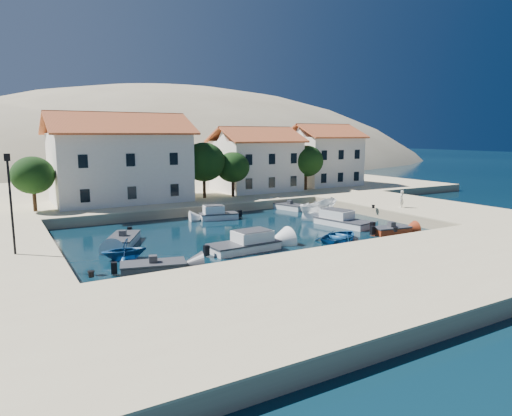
% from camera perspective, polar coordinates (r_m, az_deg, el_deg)
% --- Properties ---
extents(ground, '(400.00, 400.00, 0.00)m').
position_cam_1_polar(ground, '(30.84, 7.81, -6.62)').
color(ground, black).
rests_on(ground, ground).
extents(quay_south, '(52.00, 12.00, 1.00)m').
position_cam_1_polar(quay_south, '(26.44, 15.92, -8.46)').
color(quay_south, '#CFBA8D').
rests_on(quay_south, ground).
extents(quay_east, '(11.00, 20.00, 1.00)m').
position_cam_1_polar(quay_east, '(51.79, 19.01, -0.04)').
color(quay_east, '#CFBA8D').
rests_on(quay_east, ground).
extents(quay_north, '(80.00, 36.00, 1.00)m').
position_cam_1_polar(quay_north, '(65.10, -11.69, 2.07)').
color(quay_north, '#CFBA8D').
rests_on(quay_north, ground).
extents(hills, '(254.00, 176.00, 99.00)m').
position_cam_1_polar(hills, '(155.32, -14.96, -2.93)').
color(hills, gray).
rests_on(hills, ground).
extents(building_left, '(14.70, 9.45, 9.70)m').
position_cam_1_polar(building_left, '(52.85, -16.68, 6.18)').
color(building_left, silver).
rests_on(building_left, quay_north).
extents(building_mid, '(10.50, 8.40, 8.30)m').
position_cam_1_polar(building_mid, '(60.58, -0.02, 6.22)').
color(building_mid, silver).
rests_on(building_mid, quay_north).
extents(building_right, '(9.45, 8.40, 8.80)m').
position_cam_1_polar(building_right, '(68.16, 8.37, 6.67)').
color(building_right, silver).
rests_on(building_right, quay_north).
extents(trees, '(37.30, 5.30, 6.45)m').
position_cam_1_polar(trees, '(54.00, -5.03, 5.42)').
color(trees, '#382314').
rests_on(trees, quay_north).
extents(lamppost, '(0.35, 0.25, 6.22)m').
position_cam_1_polar(lamppost, '(31.55, -28.38, 1.52)').
color(lamppost, black).
rests_on(lamppost, quay_west).
extents(bollards, '(29.36, 9.56, 0.30)m').
position_cam_1_polar(bollards, '(35.20, 7.59, -2.71)').
color(bollards, black).
rests_on(bollards, ground).
extents(motorboat_grey_sw, '(4.23, 2.65, 1.25)m').
position_cam_1_polar(motorboat_grey_sw, '(28.87, -12.70, -7.26)').
color(motorboat_grey_sw, '#36373B').
rests_on(motorboat_grey_sw, ground).
extents(cabin_cruiser_south, '(5.36, 2.54, 1.60)m').
position_cam_1_polar(cabin_cruiser_south, '(33.19, -1.50, -4.55)').
color(cabin_cruiser_south, white).
rests_on(cabin_cruiser_south, ground).
extents(rowboat_south, '(5.17, 4.50, 0.90)m').
position_cam_1_polar(rowboat_south, '(37.19, 10.52, -3.95)').
color(rowboat_south, navy).
rests_on(rowboat_south, ground).
extents(motorboat_red_se, '(3.45, 1.93, 1.25)m').
position_cam_1_polar(motorboat_red_se, '(40.41, 16.57, -2.70)').
color(motorboat_red_se, '#973115').
rests_on(motorboat_red_se, ground).
extents(cabin_cruiser_east, '(3.26, 5.75, 1.60)m').
position_cam_1_polar(cabin_cruiser_east, '(42.87, 10.85, -1.57)').
color(cabin_cruiser_east, white).
rests_on(cabin_cruiser_east, ground).
extents(boat_east, '(5.59, 3.23, 2.03)m').
position_cam_1_polar(boat_east, '(46.56, 7.78, -1.24)').
color(boat_east, white).
rests_on(boat_east, ground).
extents(motorboat_white_ne, '(2.72, 4.03, 1.25)m').
position_cam_1_polar(motorboat_white_ne, '(51.44, 4.26, 0.15)').
color(motorboat_white_ne, white).
rests_on(motorboat_white_ne, ground).
extents(rowboat_west, '(3.21, 2.85, 1.56)m').
position_cam_1_polar(rowboat_west, '(32.40, -16.11, -6.13)').
color(rowboat_west, navy).
rests_on(rowboat_west, ground).
extents(motorboat_white_west, '(3.67, 4.76, 1.25)m').
position_cam_1_polar(motorboat_white_west, '(36.78, -16.29, -3.85)').
color(motorboat_white_west, white).
rests_on(motorboat_white_west, ground).
extents(cabin_cruiser_north, '(3.99, 2.29, 1.60)m').
position_cam_1_polar(cabin_cruiser_north, '(45.48, -4.69, -0.82)').
color(cabin_cruiser_north, white).
rests_on(cabin_cruiser_north, ground).
extents(pedestrian, '(0.76, 0.69, 1.76)m').
position_cam_1_polar(pedestrian, '(48.60, 17.72, 1.09)').
color(pedestrian, silver).
rests_on(pedestrian, quay_east).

